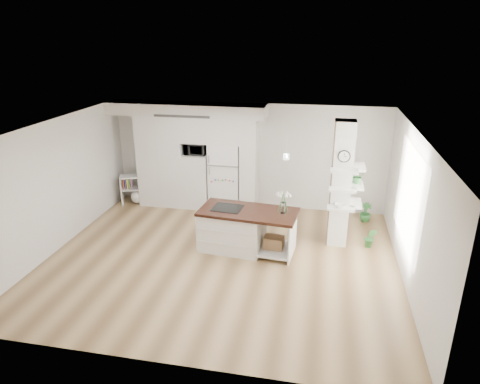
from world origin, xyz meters
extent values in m
cube|color=tan|center=(0.00, 0.00, 0.00)|extent=(7.00, 6.00, 0.01)
cube|color=white|center=(0.00, 0.00, 2.70)|extent=(7.00, 6.00, 0.04)
cube|color=silver|center=(0.00, 3.00, 1.35)|extent=(7.00, 0.04, 2.70)
cube|color=silver|center=(0.00, -3.00, 1.35)|extent=(7.00, 0.04, 2.70)
cube|color=silver|center=(-3.50, 0.00, 1.35)|extent=(0.04, 6.00, 2.70)
cube|color=silver|center=(3.50, 0.00, 1.35)|extent=(0.04, 6.00, 2.70)
cube|color=white|center=(-2.20, 2.67, 1.20)|extent=(1.20, 0.65, 2.40)
cube|color=white|center=(-1.27, 2.67, 0.71)|extent=(0.65, 0.65, 1.42)
cube|color=white|center=(-1.27, 2.67, 2.08)|extent=(0.65, 0.65, 0.65)
cube|color=white|center=(-0.53, 2.67, 2.08)|extent=(0.85, 0.65, 0.65)
cube|color=white|center=(0.10, 2.67, 1.20)|extent=(0.40, 0.65, 2.40)
cube|color=silver|center=(-1.50, 2.65, 2.55)|extent=(4.00, 0.70, 0.30)
cube|color=#262626|center=(-1.50, 2.31, 2.44)|extent=(1.40, 0.04, 0.06)
cube|color=white|center=(-0.53, 2.68, 0.88)|extent=(0.78, 0.66, 1.75)
cube|color=#B2B2B7|center=(-0.53, 2.34, 1.24)|extent=(0.78, 0.01, 0.03)
cube|color=silver|center=(2.30, 1.20, 1.35)|extent=(0.40, 0.40, 2.70)
cube|color=tan|center=(2.09, 1.20, 1.35)|extent=(0.02, 0.40, 2.70)
cube|color=tan|center=(2.30, 1.41, 1.35)|extent=(0.40, 0.02, 2.70)
cylinder|color=black|center=(2.30, 0.99, 2.02)|extent=(0.25, 0.03, 0.25)
cylinder|color=white|center=(2.30, 0.98, 2.02)|extent=(0.21, 0.01, 0.21)
plane|color=white|center=(3.48, 0.30, 1.50)|extent=(0.00, 2.40, 2.40)
cylinder|color=white|center=(1.70, 0.15, 2.12)|extent=(0.12, 0.12, 0.10)
cube|color=white|center=(0.11, 0.53, 0.42)|extent=(1.38, 0.97, 0.84)
cube|color=white|center=(1.06, 0.44, 0.11)|extent=(0.78, 0.91, 0.04)
cube|color=white|center=(1.39, 0.41, 0.42)|extent=(0.11, 0.85, 0.84)
cube|color=#371A10|center=(0.46, 0.50, 0.87)|extent=(2.09, 1.14, 0.06)
cube|color=black|center=(0.01, 0.54, 0.91)|extent=(0.65, 0.56, 0.01)
cube|color=#A67950|center=(1.01, 0.45, 0.26)|extent=(0.43, 0.34, 0.25)
cylinder|color=white|center=(1.17, 0.53, 1.01)|extent=(0.12, 0.12, 0.22)
cube|color=white|center=(-3.29, 2.39, 0.39)|extent=(0.16, 0.37, 0.78)
cube|color=white|center=(-2.71, 2.61, 0.39)|extent=(0.16, 0.37, 0.78)
cube|color=white|center=(-3.00, 2.50, 0.77)|extent=(0.75, 0.59, 0.03)
cube|color=white|center=(-3.00, 2.50, 0.43)|extent=(0.72, 0.58, 0.03)
sphere|color=white|center=(-2.92, 2.53, 0.19)|extent=(0.38, 0.38, 0.38)
imported|color=#307A37|center=(3.00, 1.12, 0.22)|extent=(0.28, 0.25, 0.45)
imported|color=#307A37|center=(3.00, 2.50, 0.23)|extent=(0.27, 0.27, 0.47)
imported|color=#2D2D2D|center=(-1.27, 2.62, 1.57)|extent=(0.54, 0.37, 0.30)
imported|color=#307A37|center=(2.63, 1.30, 1.52)|extent=(0.27, 0.23, 0.30)
imported|color=white|center=(2.30, 0.90, 1.00)|extent=(0.22, 0.22, 0.05)
camera|label=1|loc=(1.86, -7.45, 4.34)|focal=32.00mm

